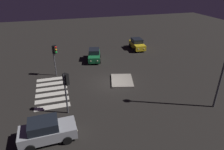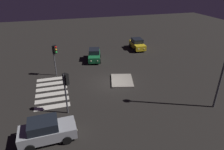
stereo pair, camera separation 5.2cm
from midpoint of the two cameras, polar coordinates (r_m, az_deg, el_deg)
The scene contains 8 objects.
ground_plane at distance 22.45m, azimuth 0.07°, elevation -2.29°, with size 80.00×80.00×0.00m, color black.
traffic_island at distance 22.80m, azimuth 2.91°, elevation -1.60°, with size 3.67×3.10×0.18m.
car_green at distance 28.47m, azimuth -4.98°, elevation 5.69°, with size 3.91×2.34×1.61m.
car_silver at distance 15.51m, azimuth -17.99°, elevation -14.73°, with size 2.01×4.08×1.75m.
car_yellow at distance 33.27m, azimuth 7.25°, elevation 8.70°, with size 4.00×2.04×1.70m.
traffic_light_east at distance 16.84m, azimuth -12.86°, elevation -2.46°, with size 0.54×0.53×3.71m.
traffic_light_south at distance 23.98m, azimuth -15.92°, elevation 6.02°, with size 0.54×0.53×3.75m.
crosswalk_near at distance 21.78m, azimuth -16.68°, elevation -4.44°, with size 6.45×3.20×0.02m.
Camera 2 is at (18.97, -5.49, 10.69)m, focal length 32.16 mm.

